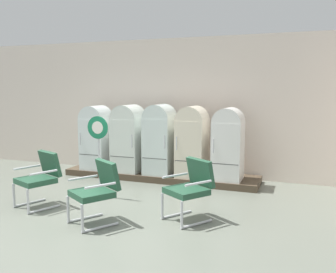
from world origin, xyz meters
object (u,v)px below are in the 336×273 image
(refrigerator_2, at_px, (160,137))
(refrigerator_3, at_px, (192,139))
(sign_stand, at_px, (99,160))
(refrigerator_0, at_px, (96,135))
(refrigerator_4, at_px, (228,142))
(refrigerator_1, at_px, (128,136))
(armchair_right, at_px, (191,186))
(armchair_left, at_px, (40,176))
(armchair_center, at_px, (97,188))

(refrigerator_2, height_order, refrigerator_3, refrigerator_2)
(sign_stand, bearing_deg, refrigerator_0, 122.43)
(refrigerator_3, height_order, refrigerator_4, refrigerator_3)
(refrigerator_0, height_order, refrigerator_1, refrigerator_1)
(refrigerator_1, height_order, armchair_right, refrigerator_1)
(refrigerator_0, bearing_deg, armchair_left, -81.95)
(refrigerator_1, bearing_deg, refrigerator_0, -177.60)
(armchair_right, bearing_deg, refrigerator_3, 106.08)
(refrigerator_1, distance_m, armchair_center, 2.95)
(refrigerator_3, bearing_deg, sign_stand, -128.72)
(armchair_left, bearing_deg, refrigerator_3, 50.84)
(refrigerator_0, distance_m, sign_stand, 1.90)
(refrigerator_3, bearing_deg, refrigerator_0, -179.31)
(armchair_left, xyz_separation_m, sign_stand, (0.67, 0.80, 0.17))
(refrigerator_2, bearing_deg, refrigerator_3, 0.29)
(armchair_right, bearing_deg, refrigerator_2, 122.18)
(armchair_left, bearing_deg, armchair_center, -15.27)
(refrigerator_1, height_order, refrigerator_4, refrigerator_1)
(refrigerator_0, bearing_deg, armchair_center, -58.87)
(refrigerator_3, bearing_deg, armchair_left, -129.16)
(refrigerator_1, bearing_deg, armchair_right, -45.65)
(armchair_left, bearing_deg, refrigerator_4, 41.21)
(refrigerator_2, height_order, refrigerator_4, refrigerator_2)
(refrigerator_1, height_order, armchair_left, refrigerator_1)
(refrigerator_4, distance_m, armchair_left, 3.67)
(refrigerator_4, distance_m, armchair_right, 2.19)
(armchair_left, height_order, sign_stand, sign_stand)
(refrigerator_3, bearing_deg, armchair_right, -73.92)
(refrigerator_2, height_order, armchair_center, refrigerator_2)
(refrigerator_4, height_order, sign_stand, refrigerator_4)
(refrigerator_1, height_order, refrigerator_2, refrigerator_2)
(armchair_left, bearing_deg, sign_stand, 49.98)
(refrigerator_0, height_order, armchair_left, refrigerator_0)
(armchair_center, relative_size, sign_stand, 0.62)
(armchair_right, bearing_deg, sign_stand, 164.20)
(refrigerator_0, xyz_separation_m, sign_stand, (1.01, -1.59, -0.22))
(refrigerator_0, relative_size, refrigerator_3, 0.98)
(armchair_left, xyz_separation_m, armchair_right, (2.60, 0.26, 0.00))
(refrigerator_2, relative_size, armchair_left, 1.63)
(refrigerator_2, bearing_deg, refrigerator_1, 179.25)
(armchair_right, distance_m, sign_stand, 2.01)
(refrigerator_1, relative_size, refrigerator_3, 1.00)
(refrigerator_1, relative_size, sign_stand, 1.00)
(armchair_left, distance_m, armchair_center, 1.38)
(refrigerator_3, relative_size, refrigerator_4, 1.01)
(refrigerator_2, xyz_separation_m, refrigerator_4, (1.51, -0.02, -0.03))
(refrigerator_4, bearing_deg, refrigerator_3, 178.50)
(refrigerator_0, height_order, armchair_center, refrigerator_0)
(refrigerator_0, xyz_separation_m, armchair_left, (0.34, -2.40, -0.39))
(refrigerator_1, bearing_deg, armchair_left, -101.06)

